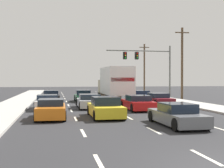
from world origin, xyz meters
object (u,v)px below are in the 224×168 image
car_green (83,96)px  car_navy (140,96)px  car_white (47,102)px  car_gray (177,115)px  car_silver (89,101)px  car_orange (51,109)px  traffic_signal_mast (144,60)px  car_yellow (105,108)px  car_black (51,97)px  box_truck (115,83)px  car_maroon (158,99)px  car_red (138,103)px  utility_pole_far (144,68)px  utility_pole_mid (182,63)px

car_green → car_navy: car_green is taller
car_white → car_green: car_green is taller
car_gray → car_navy: (3.32, 18.39, 0.02)m
car_silver → car_orange: bearing=-116.5°
car_silver → traffic_signal_mast: 15.58m
car_orange → car_gray: size_ratio=0.95×
car_orange → car_yellow: 3.46m
car_black → car_navy: bearing=1.1°
box_truck → car_maroon: box_truck is taller
car_silver → car_navy: (6.79, 7.77, -0.00)m
car_silver → car_green: bearing=88.6°
car_orange → traffic_signal_mast: 22.39m
car_gray → traffic_signal_mast: 23.77m
car_red → car_gray: (-0.21, -8.25, -0.00)m
car_green → utility_pole_far: bearing=54.7°
car_white → car_maroon: 10.55m
car_maroon → traffic_signal_mast: traffic_signal_mast is taller
car_white → utility_pole_far: size_ratio=0.49×
car_white → car_silver: car_silver is taller
car_black → car_maroon: bearing=-30.0°
car_red → utility_pole_mid: 14.72m
car_white → car_yellow: 7.34m
car_silver → utility_pole_mid: bearing=35.0°
car_black → car_yellow: bearing=-75.6°
car_silver → car_white: bearing=-177.0°
car_yellow → car_red: 5.29m
car_white → car_navy: bearing=37.6°
car_white → car_silver: size_ratio=1.00×
car_orange → car_green: bearing=76.7°
utility_pole_mid → utility_pole_far: utility_pole_far is taller
car_navy → box_truck: bearing=-144.3°
car_silver → traffic_signal_mast: size_ratio=0.49×
car_navy → utility_pole_mid: size_ratio=0.51×
car_silver → car_gray: (3.47, -10.62, -0.02)m
car_yellow → utility_pole_far: (12.61, 32.26, 3.96)m
car_green → car_maroon: 9.05m
car_orange → car_silver: (3.15, 6.33, -0.00)m
car_orange → utility_pole_mid: 22.07m
car_white → car_green: 8.85m
car_red → traffic_signal_mast: 15.99m
traffic_signal_mast → utility_pole_far: 14.33m
box_truck → car_navy: bearing=35.7°
box_truck → car_red: box_truck is taller
car_green → utility_pole_far: utility_pole_far is taller
car_maroon → traffic_signal_mast: (1.84, 10.41, 4.53)m
car_white → box_truck: bearing=38.6°
car_orange → utility_pole_far: bearing=63.4°
car_silver → utility_pole_mid: (12.47, 8.74, 3.99)m
car_orange → car_maroon: 12.84m
box_truck → utility_pole_mid: bearing=20.7°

